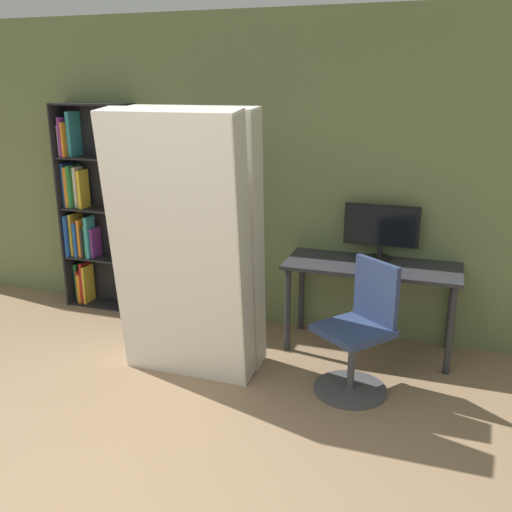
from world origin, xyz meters
The scene contains 7 objects.
wall_back centered at (0.00, 2.99, 1.35)m, with size 8.00×0.06×2.70m.
desk centered at (1.21, 2.68, 0.64)m, with size 1.38×0.57×0.74m.
monitor centered at (1.25, 2.85, 1.00)m, with size 0.60×0.19×0.45m.
office_chair centered at (1.23, 2.00, 0.39)m, with size 0.62×0.62×0.95m.
bookshelf centered at (-1.48, 2.86, 0.95)m, with size 0.75×0.28×1.95m.
mattress_near centered at (-0.02, 1.78, 0.99)m, with size 0.99×0.44×1.97m.
mattress_far centered at (-0.02, 2.07, 0.99)m, with size 0.99×0.36×1.97m.
Camera 1 is at (1.73, -1.71, 2.12)m, focal length 40.00 mm.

